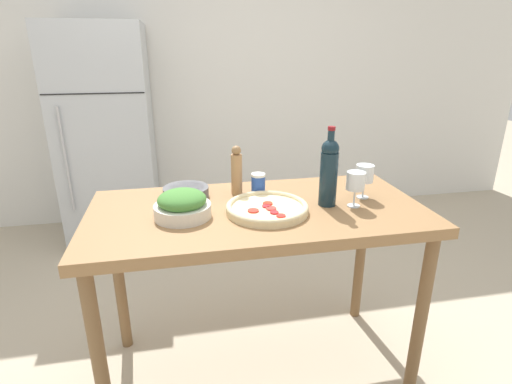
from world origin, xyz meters
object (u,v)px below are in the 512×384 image
at_px(wine_bottle, 329,171).
at_px(salad_bowl, 182,205).
at_px(wine_glass_near, 356,182).
at_px(wine_glass_far, 365,175).
at_px(pepper_mill, 237,171).
at_px(salt_canister, 258,184).
at_px(refrigerator, 107,137).
at_px(homemade_pizza, 267,208).
at_px(cast_iron_skillet, 186,192).

xyz_separation_m(wine_bottle, salad_bowl, (-0.64, -0.01, -0.11)).
distance_m(wine_glass_near, wine_glass_far, 0.13).
height_order(pepper_mill, salad_bowl, pepper_mill).
xyz_separation_m(wine_bottle, pepper_mill, (-0.37, 0.22, -0.04)).
xyz_separation_m(wine_bottle, salt_canister, (-0.28, 0.18, -0.11)).
xyz_separation_m(refrigerator, wine_bottle, (1.19, -1.79, 0.18)).
distance_m(homemade_pizza, cast_iron_skillet, 0.42).
height_order(wine_bottle, cast_iron_skillet, wine_bottle).
bearing_deg(salad_bowl, wine_bottle, 1.28).
distance_m(wine_bottle, wine_glass_far, 0.21).
relative_size(salad_bowl, cast_iron_skillet, 0.69).
bearing_deg(wine_bottle, salt_canister, 147.12).
height_order(wine_glass_near, salad_bowl, wine_glass_near).
height_order(wine_glass_far, homemade_pizza, wine_glass_far).
relative_size(wine_bottle, pepper_mill, 1.49).
bearing_deg(wine_glass_far, cast_iron_skillet, 168.32).
bearing_deg(homemade_pizza, wine_glass_far, 9.99).
distance_m(wine_glass_near, cast_iron_skillet, 0.77).
distance_m(wine_glass_near, pepper_mill, 0.55).
distance_m(pepper_mill, homemade_pizza, 0.28).
relative_size(wine_glass_near, salad_bowl, 0.67).
bearing_deg(wine_glass_near, homemade_pizza, 178.77).
bearing_deg(wine_bottle, homemade_pizza, -173.53).
relative_size(refrigerator, wine_glass_far, 10.93).
distance_m(refrigerator, pepper_mill, 1.78).
distance_m(refrigerator, salt_canister, 1.85).
xyz_separation_m(wine_bottle, homemade_pizza, (-0.28, -0.03, -0.14)).
bearing_deg(pepper_mill, cast_iron_skillet, 179.16).
xyz_separation_m(wine_glass_near, salad_bowl, (-0.75, 0.03, -0.06)).
bearing_deg(pepper_mill, wine_bottle, -30.07).
height_order(wine_glass_far, pepper_mill, pepper_mill).
height_order(refrigerator, wine_glass_far, refrigerator).
bearing_deg(pepper_mill, wine_glass_near, -27.93).
height_order(refrigerator, homemade_pizza, refrigerator).
bearing_deg(salad_bowl, pepper_mill, 41.35).
distance_m(wine_glass_far, pepper_mill, 0.59).
relative_size(wine_bottle, wine_glass_near, 2.23).
bearing_deg(wine_glass_near, refrigerator, 125.50).
bearing_deg(wine_glass_near, pepper_mill, 152.07).
relative_size(wine_bottle, wine_glass_far, 2.23).
bearing_deg(wine_glass_far, homemade_pizza, -170.01).
bearing_deg(pepper_mill, salt_canister, -21.08).
height_order(wine_glass_far, salad_bowl, wine_glass_far).
distance_m(pepper_mill, salt_canister, 0.12).
relative_size(homemade_pizza, salt_canister, 3.30).
bearing_deg(refrigerator, homemade_pizza, -63.39).
bearing_deg(cast_iron_skillet, refrigerator, 110.26).
relative_size(refrigerator, salt_canister, 16.16).
bearing_deg(salt_canister, homemade_pizza, -91.23).
relative_size(wine_glass_far, cast_iron_skillet, 0.47).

